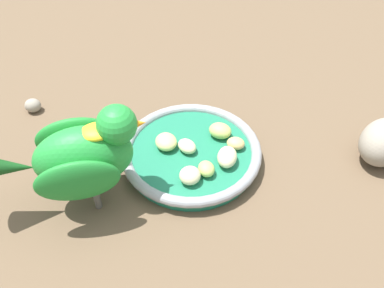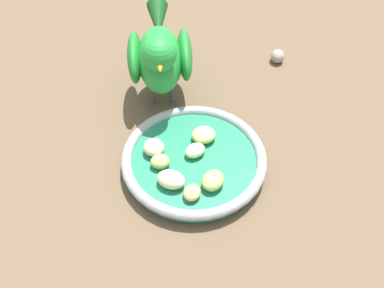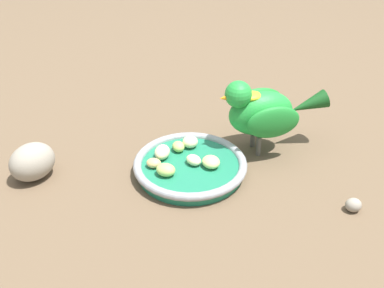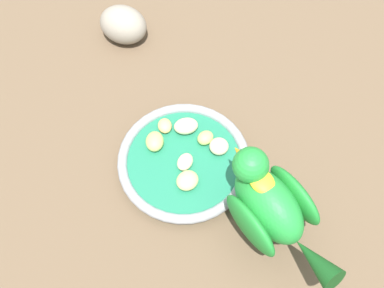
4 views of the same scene
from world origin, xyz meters
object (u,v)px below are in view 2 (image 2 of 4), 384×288
(feeding_bowl, at_px, (193,160))
(apple_piece_0, at_px, (154,147))
(apple_piece_2, at_px, (204,135))
(apple_piece_6, at_px, (171,179))
(apple_piece_3, at_px, (194,150))
(apple_piece_4, at_px, (160,161))
(apple_piece_1, at_px, (192,193))
(parrot, at_px, (160,55))
(apple_piece_5, at_px, (213,180))
(pebble_0, at_px, (278,56))

(feeding_bowl, xyz_separation_m, apple_piece_0, (-0.00, 0.06, 0.02))
(apple_piece_0, bearing_deg, apple_piece_2, -57.93)
(apple_piece_6, bearing_deg, apple_piece_2, -16.08)
(apple_piece_3, xyz_separation_m, apple_piece_4, (-0.03, 0.04, 0.00))
(apple_piece_1, height_order, parrot, parrot)
(apple_piece_3, distance_m, apple_piece_5, 0.06)
(feeding_bowl, bearing_deg, apple_piece_2, -10.83)
(apple_piece_6, bearing_deg, apple_piece_4, 38.89)
(apple_piece_1, relative_size, apple_piece_2, 0.75)
(feeding_bowl, relative_size, apple_piece_0, 6.89)
(apple_piece_5, bearing_deg, apple_piece_6, 101.58)
(apple_piece_1, bearing_deg, apple_piece_0, 48.10)
(feeding_bowl, height_order, apple_piece_0, apple_piece_0)
(apple_piece_5, bearing_deg, parrot, 34.09)
(apple_piece_0, height_order, apple_piece_3, apple_piece_0)
(apple_piece_2, distance_m, parrot, 0.14)
(apple_piece_2, relative_size, apple_piece_5, 1.02)
(apple_piece_4, height_order, pebble_0, apple_piece_4)
(feeding_bowl, height_order, apple_piece_2, apple_piece_2)
(apple_piece_0, distance_m, apple_piece_6, 0.06)
(apple_piece_4, distance_m, parrot, 0.17)
(pebble_0, bearing_deg, apple_piece_3, 160.17)
(apple_piece_0, xyz_separation_m, pebble_0, (0.27, -0.15, -0.02))
(apple_piece_4, xyz_separation_m, apple_piece_6, (-0.03, -0.02, 0.00))
(apple_piece_1, bearing_deg, apple_piece_5, -44.63)
(apple_piece_1, distance_m, apple_piece_3, 0.07)
(apple_piece_1, bearing_deg, parrot, 25.58)
(apple_piece_6, distance_m, parrot, 0.20)
(parrot, bearing_deg, feeding_bowl, 14.55)
(apple_piece_0, distance_m, apple_piece_1, 0.09)
(feeding_bowl, height_order, parrot, parrot)
(apple_piece_0, relative_size, apple_piece_4, 1.11)
(apple_piece_5, distance_m, parrot, 0.21)
(pebble_0, bearing_deg, apple_piece_1, 166.14)
(apple_piece_5, bearing_deg, apple_piece_2, 20.03)
(apple_piece_4, height_order, apple_piece_6, apple_piece_6)
(apple_piece_1, distance_m, pebble_0, 0.34)
(feeding_bowl, distance_m, apple_piece_6, 0.06)
(parrot, distance_m, pebble_0, 0.24)
(apple_piece_1, relative_size, apple_piece_3, 0.87)
(apple_piece_1, bearing_deg, apple_piece_6, 68.53)
(apple_piece_1, xyz_separation_m, apple_piece_6, (0.01, 0.03, 0.00))
(apple_piece_4, bearing_deg, pebble_0, -24.86)
(apple_piece_0, height_order, apple_piece_1, apple_piece_0)
(apple_piece_6, relative_size, pebble_0, 1.43)
(apple_piece_2, bearing_deg, apple_piece_6, 163.92)
(apple_piece_1, distance_m, parrot, 0.22)
(apple_piece_3, xyz_separation_m, pebble_0, (0.26, -0.09, -0.02))
(apple_piece_6, distance_m, pebble_0, 0.34)
(apple_piece_4, relative_size, parrot, 0.13)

